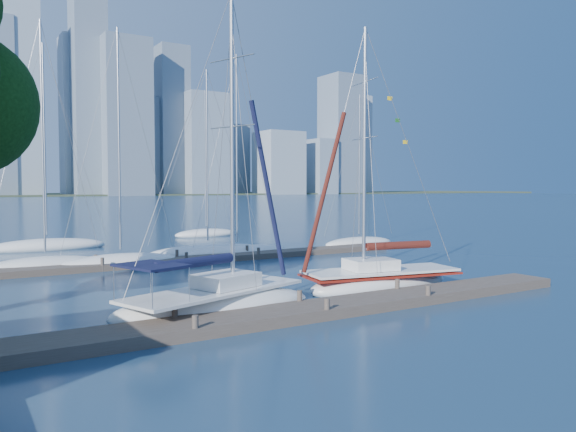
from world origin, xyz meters
TOP-DOWN VIEW (x-y plane):
  - ground at (0.00, 0.00)m, footprint 700.00×700.00m
  - near_dock at (0.00, 0.00)m, footprint 26.00×2.00m
  - far_dock at (2.00, 16.00)m, footprint 30.00×1.80m
  - sailboat_navy at (-2.97, 2.13)m, footprint 8.41×5.06m
  - sailboat_maroon at (5.74, 2.83)m, footprint 8.14×3.90m
  - bg_boat_0 at (-6.62, 17.63)m, footprint 7.01×4.03m
  - bg_boat_1 at (-2.58, 16.66)m, footprint 7.40×3.46m
  - bg_boat_2 at (4.05, 18.96)m, footprint 9.06×3.21m
  - bg_boat_3 at (5.69, 17.69)m, footprint 7.99×4.28m
  - bg_boat_5 at (17.06, 18.48)m, footprint 6.70×2.63m
  - bg_boat_6 at (-4.95, 28.53)m, footprint 8.94×4.48m
  - bg_boat_7 at (9.94, 32.92)m, footprint 6.65×4.35m
  - skyline at (20.56, 290.50)m, footprint 503.31×51.31m

SIDE VIEW (x-z plane):
  - ground at x=0.00m, z-range 0.00..0.00m
  - far_dock at x=2.00m, z-range 0.00..0.36m
  - near_dock at x=0.00m, z-range 0.00..0.40m
  - bg_boat_5 at x=17.06m, z-range -5.97..6.48m
  - bg_boat_2 at x=4.05m, z-range -6.32..6.84m
  - bg_boat_3 at x=5.69m, z-range -6.78..7.31m
  - bg_boat_7 at x=9.94m, z-range -6.84..7.41m
  - bg_boat_1 at x=-2.58m, z-range -6.94..7.52m
  - bg_boat_0 at x=-6.62m, z-range -6.98..7.56m
  - bg_boat_6 at x=-4.95m, z-range -7.63..8.24m
  - sailboat_maroon at x=5.74m, z-range -5.24..7.25m
  - sailboat_navy at x=-2.97m, z-range -5.31..7.33m
  - skyline at x=20.56m, z-range -19.90..90.38m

